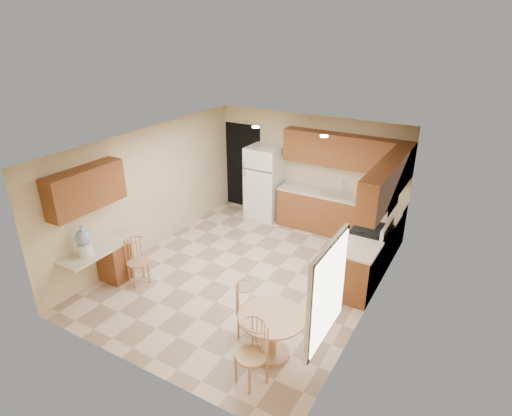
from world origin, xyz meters
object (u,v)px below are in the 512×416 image
Objects in this scene: stove at (369,250)px; chair_desk at (133,259)px; refrigerator at (265,183)px; chair_table_b at (248,353)px; dining_table at (272,330)px; water_crock at (84,242)px; chair_table_a at (244,307)px.

stove reaches higher than chair_desk.
chair_table_b is at bearing -63.37° from refrigerator.
dining_table is 3.45m from water_crock.
chair_desk reaches higher than dining_table.
chair_table_b is 1.69× the size of water_crock.
refrigerator is at bearing 76.17° from water_crock.
dining_table is 0.66m from chair_table_b.
chair_table_b is at bearing -90.00° from dining_table.
chair_table_a is at bearing 162.79° from dining_table.
chair_table_a is 1.55× the size of water_crock.
stove is 1.19× the size of chair_table_b.
dining_table is at bearing -59.80° from refrigerator.
refrigerator is at bearing -166.48° from chair_desk.
chair_table_a is 2.41m from chair_desk.
chair_table_a reaches higher than dining_table.
chair_desk is at bearing -144.69° from stove.
water_crock is (-3.40, 0.42, 0.46)m from chair_table_b.
water_crock is (-2.85, -0.40, 0.50)m from chair_table_a.
chair_table_b is (0.00, -0.65, 0.10)m from dining_table.
refrigerator is 4.40m from water_crock.
chair_desk is (-2.95, 1.01, -0.04)m from chair_table_b.
dining_table is 1.73× the size of water_crock.
chair_table_b reaches higher than chair_desk.
refrigerator reaches higher than water_crock.
water_crock is (-3.92, -3.05, 0.55)m from stove.
chair_table_b is (-0.52, -3.47, 0.09)m from stove.
stove is at bearing 37.81° from water_crock.
chair_desk is at bearing 52.43° from water_crock.
water_crock reaches higher than dining_table.
refrigerator is 1.89× the size of chair_table_b.
refrigerator is 3.19× the size of water_crock.
chair_table_b is 3.12m from chair_desk.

